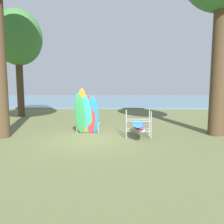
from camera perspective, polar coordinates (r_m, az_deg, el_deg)
The scene contains 5 objects.
ground_plane at distance 9.65m, azimuth -5.76°, elevation -7.21°, with size 80.00×80.00×0.00m, color #60663D.
lake_water at distance 40.72m, azimuth 0.80°, elevation 3.48°, with size 80.00×36.00×0.10m, color slate.
tree_mid_behind at distance 18.50m, azimuth -23.96°, elevation 17.55°, with size 3.60×3.60×8.14m.
leaning_board_pile at distance 10.43m, azimuth -6.89°, elevation -0.57°, with size 1.24×0.73×2.26m.
board_storage_rack at distance 9.89m, azimuth 7.06°, elevation -3.79°, with size 1.15×2.12×1.25m.
Camera 1 is at (1.41, -9.26, 2.31)m, focal length 34.07 mm.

